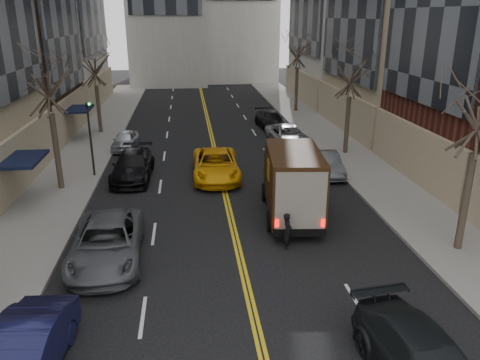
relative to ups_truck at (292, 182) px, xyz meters
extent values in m
cube|color=slate|center=(-11.87, 11.77, -1.60)|extent=(4.00, 66.00, 0.15)
cube|color=slate|center=(6.13, 11.77, -1.60)|extent=(4.00, 66.00, 0.15)
cube|color=black|center=(-12.87, 2.77, 0.72)|extent=(2.00, 3.00, 0.15)
cube|color=black|center=(-13.77, 2.77, -0.33)|extent=(0.20, 3.00, 2.50)
cube|color=black|center=(-12.87, 15.77, 0.72)|extent=(2.00, 3.00, 0.15)
cube|color=black|center=(-13.77, 15.77, -0.33)|extent=(0.20, 3.00, 2.50)
cylinder|color=#382D23|center=(-11.67, 4.77, 0.50)|extent=(0.30, 0.30, 4.05)
cylinder|color=#382D23|center=(-11.67, 17.77, 0.32)|extent=(0.30, 0.30, 3.69)
cylinder|color=#382D23|center=(5.93, -4.23, 0.45)|extent=(0.30, 0.30, 3.96)
cylinder|color=#382D23|center=(5.93, 9.77, 0.36)|extent=(0.30, 0.30, 3.78)
cylinder|color=#382D23|center=(5.93, 24.77, 0.54)|extent=(0.30, 0.30, 4.14)
cylinder|color=black|center=(-10.27, 6.77, 0.37)|extent=(0.12, 0.12, 3.80)
imported|color=black|center=(-10.27, 6.77, 2.72)|extent=(0.15, 0.18, 0.90)
sphere|color=#0CE526|center=(-10.12, 6.67, 2.67)|extent=(0.14, 0.14, 0.14)
cube|color=black|center=(0.00, 0.00, -1.15)|extent=(2.69, 6.26, 0.29)
cube|color=black|center=(0.22, 2.22, -0.20)|extent=(2.38, 1.83, 2.00)
cube|color=black|center=(-0.05, -0.52, 0.22)|extent=(2.74, 4.86, 2.85)
cube|color=black|center=(-0.29, -2.91, -1.15)|extent=(2.19, 0.39, 0.29)
cube|color=red|center=(-1.24, -2.84, -0.73)|extent=(0.18, 0.07, 0.33)
cube|color=red|center=(0.65, -3.03, -0.73)|extent=(0.18, 0.07, 0.33)
cube|color=gold|center=(-1.20, -0.36, 0.80)|extent=(0.12, 0.85, 0.86)
cube|color=gold|center=(1.11, -0.59, 0.80)|extent=(0.12, 0.85, 0.86)
cylinder|color=black|center=(-0.92, 2.10, -1.22)|extent=(0.36, 0.93, 0.91)
cylinder|color=black|center=(1.32, 1.87, -1.22)|extent=(0.36, 0.93, 0.91)
cylinder|color=black|center=(-1.28, -1.50, -1.22)|extent=(0.36, 0.93, 0.91)
cylinder|color=black|center=(0.95, -1.72, -1.22)|extent=(0.36, 0.93, 0.91)
cube|color=black|center=(0.98, -10.36, -0.31)|extent=(0.13, 0.04, 0.09)
cube|color=blue|center=(0.98, -10.39, -0.31)|extent=(0.10, 0.01, 0.06)
imported|color=#ECA409|center=(-3.17, 5.93, -0.89)|extent=(2.72, 5.72, 1.58)
imported|color=black|center=(-0.87, -3.18, -0.91)|extent=(0.47, 0.62, 1.53)
imported|color=#111135|center=(-9.17, -9.63, -0.91)|extent=(1.99, 4.74, 1.52)
imported|color=#4E5156|center=(-7.97, -3.43, -0.89)|extent=(2.80, 5.72, 1.56)
imported|color=black|center=(-7.97, 6.35, -0.91)|extent=(2.33, 5.35, 1.53)
imported|color=#B9BCC1|center=(-9.17, 12.88, -1.04)|extent=(1.83, 3.84, 1.27)
imported|color=#494C50|center=(3.43, 5.76, -1.02)|extent=(1.58, 4.07, 1.32)
imported|color=#ACAFB4|center=(2.50, 12.43, -0.94)|extent=(2.84, 5.46, 1.47)
imported|color=black|center=(2.23, 18.13, -0.99)|extent=(2.35, 4.92, 1.38)
camera|label=1|loc=(-4.74, -20.02, 7.34)|focal=35.00mm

